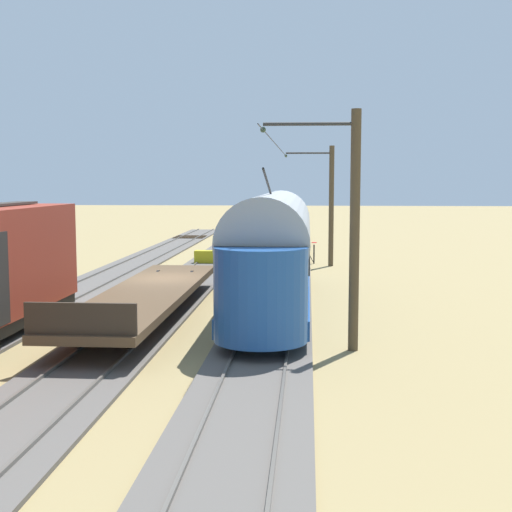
{
  "coord_description": "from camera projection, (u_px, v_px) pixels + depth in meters",
  "views": [
    {
      "loc": [
        -5.53,
        26.58,
        4.72
      ],
      "look_at": [
        -3.61,
        0.9,
        1.96
      ],
      "focal_mm": 48.93,
      "sensor_mm": 36.0,
      "label": 1
    }
  ],
  "objects": [
    {
      "name": "track_end_bumper",
      "position": [
        211.0,
        258.0,
        39.67
      ],
      "size": [
        1.8,
        0.6,
        0.8
      ],
      "primitive_type": "cube",
      "color": "#B2A519",
      "rests_on": "ground"
    },
    {
      "name": "overhead_wire_run",
      "position": [
        281.0,
        148.0,
        29.48
      ],
      "size": [
        2.55,
        23.66,
        0.18
      ],
      "color": "black",
      "rests_on": "ground"
    },
    {
      "name": "track_third_siding",
      "position": [
        62.0,
        298.0,
        27.89
      ],
      "size": [
        2.8,
        80.0,
        0.18
      ],
      "color": "#56514C",
      "rests_on": "ground"
    },
    {
      "name": "vintage_streetcar",
      "position": [
        274.0,
        248.0,
        25.69
      ],
      "size": [
        2.65,
        16.72,
        4.93
      ],
      "color": "#1E4C93",
      "rests_on": "ground"
    },
    {
      "name": "switch_stand",
      "position": [
        314.0,
        252.0,
        40.09
      ],
      "size": [
        0.5,
        0.3,
        1.24
      ],
      "color": "black",
      "rests_on": "ground"
    },
    {
      "name": "catenary_pole_mid_near",
      "position": [
        352.0,
        226.0,
        19.21
      ],
      "size": [
        2.76,
        0.28,
        6.68
      ],
      "color": "#4C3D28",
      "rests_on": "ground"
    },
    {
      "name": "flatcar_adjacent",
      "position": [
        146.0,
        294.0,
        23.91
      ],
      "size": [
        2.8,
        14.51,
        1.6
      ],
      "color": "brown",
      "rests_on": "ground"
    },
    {
      "name": "track_streetcar_siding",
      "position": [
        275.0,
        301.0,
        27.26
      ],
      "size": [
        2.8,
        80.0,
        0.18
      ],
      "color": "#56514C",
      "rests_on": "ground"
    },
    {
      "name": "catenary_pole_foreground",
      "position": [
        330.0,
        204.0,
        38.7
      ],
      "size": [
        2.76,
        0.28,
        6.68
      ],
      "color": "#4C3D28",
      "rests_on": "ground"
    },
    {
      "name": "track_adjacent_siding",
      "position": [
        168.0,
        300.0,
        27.57
      ],
      "size": [
        2.8,
        80.0,
        0.18
      ],
      "color": "#56514C",
      "rests_on": "ground"
    },
    {
      "name": "ground_plane",
      "position": [
        166.0,
        303.0,
        27.27
      ],
      "size": [
        220.0,
        220.0,
        0.0
      ],
      "primitive_type": "plane",
      "color": "#937F51"
    }
  ]
}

